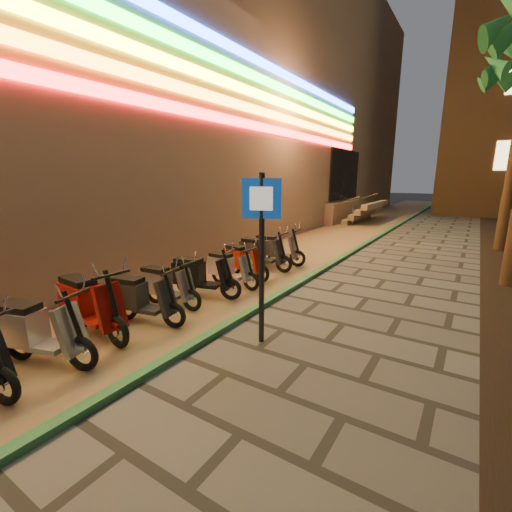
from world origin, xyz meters
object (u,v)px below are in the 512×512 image
Objects in this scene: scooter_9 at (242,260)px; scooter_4 at (88,304)px; pedestrian_sign at (262,236)px; scooter_5 at (139,298)px; scooter_3 at (34,331)px; scooter_8 at (228,268)px; scooter_6 at (164,285)px; scooter_7 at (199,275)px; scooter_11 at (273,248)px; scooter_10 at (260,252)px.

scooter_4 is at bearing -83.10° from scooter_9.
pedestrian_sign is 2.74m from scooter_5.
scooter_4 reaches higher than scooter_3.
pedestrian_sign is 1.85× the size of scooter_8.
pedestrian_sign is 3.40m from scooter_8.
scooter_5 is at bearing -78.90° from scooter_6.
scooter_4 is 1.66m from scooter_6.
scooter_4 reaches higher than scooter_7.
scooter_11 is at bearing 72.33° from scooter_3.
scooter_10 reaches higher than scooter_6.
scooter_7 is (0.24, 0.82, 0.04)m from scooter_6.
scooter_7 is (-0.02, 1.68, 0.02)m from scooter_5.
pedestrian_sign is at bearing -41.23° from scooter_8.
scooter_11 reaches higher than scooter_8.
pedestrian_sign is at bearing 26.56° from scooter_3.
pedestrian_sign is at bearing -72.49° from scooter_11.
scooter_7 is at bearing 71.45° from scooter_3.
scooter_6 is 4.34m from scooter_11.
scooter_6 is 1.01× the size of scooter_8.
scooter_8 is at bearing -86.93° from scooter_10.
scooter_4 is at bearing -98.19° from scooter_6.
scooter_5 is 1.07× the size of scooter_8.
scooter_10 is (-0.13, 4.47, 0.02)m from scooter_5.
scooter_11 is (-0.00, 6.99, -0.01)m from scooter_3.
scooter_7 is at bearing 86.71° from scooter_4.
pedestrian_sign reaches higher than scooter_9.
scooter_4 is at bearing -112.00° from scooter_7.
scooter_9 is (-0.11, 3.52, -0.01)m from scooter_5.
pedestrian_sign reaches higher than scooter_6.
scooter_10 reaches higher than scooter_7.
scooter_3 reaches higher than scooter_5.
scooter_9 is at bearing 79.84° from scooter_5.
pedestrian_sign is 2.94m from scooter_6.
scooter_6 is at bearing 91.27° from scooter_4.
scooter_5 is at bearing 71.11° from scooter_4.
scooter_11 is (0.18, 4.34, 0.05)m from scooter_6.
scooter_3 is 2.66m from scooter_6.
scooter_6 is 0.91× the size of scooter_11.
scooter_4 is at bearing -173.31° from pedestrian_sign.
scooter_11 is (0.05, 0.72, -0.00)m from scooter_10.
pedestrian_sign is 2.92m from scooter_7.
scooter_9 is (0.22, 4.32, -0.08)m from scooter_4.
scooter_10 is (-0.05, 6.27, -0.00)m from scooter_3.
scooter_11 is (-0.08, 5.20, 0.02)m from scooter_5.
scooter_6 is at bearing -120.87° from scooter_7.
scooter_6 is 0.91× the size of scooter_10.
pedestrian_sign is at bearing 30.78° from scooter_4.
scooter_5 is at bearing -104.09° from scooter_7.
scooter_3 is 5.32m from scooter_9.
scooter_7 reaches higher than scooter_5.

